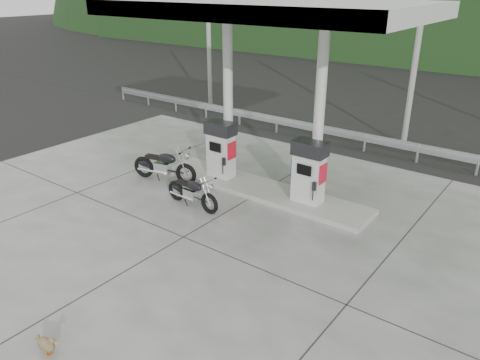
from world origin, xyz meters
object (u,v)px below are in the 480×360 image
Objects in this scene: gas_pump_left at (221,149)px; gas_pump_right at (309,172)px; motorcycle_right at (192,193)px; motorcycle_left at (164,166)px; duck at (46,344)px.

gas_pump_left is 1.00× the size of gas_pump_right.
motorcycle_right is at bearing -141.96° from gas_pump_right.
motorcycle_right is (0.59, -2.04, -0.61)m from gas_pump_left.
duck is at bearing -73.42° from motorcycle_left.
duck is at bearing -95.29° from gas_pump_right.
gas_pump_left is at bearing 180.00° from gas_pump_right.
gas_pump_left is at bearing 103.49° from duck.
motorcycle_left is (-4.61, -1.17, -0.54)m from gas_pump_right.
motorcycle_left is 4.19× the size of duck.
gas_pump_right is 0.98× the size of motorcycle_right.
motorcycle_left is 7.76m from duck.
gas_pump_left reaches higher than motorcycle_left.
motorcycle_right is at bearing 103.92° from duck.
gas_pump_right is at bearing 80.80° from duck.
motorcycle_left is at bearing -165.72° from gas_pump_right.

